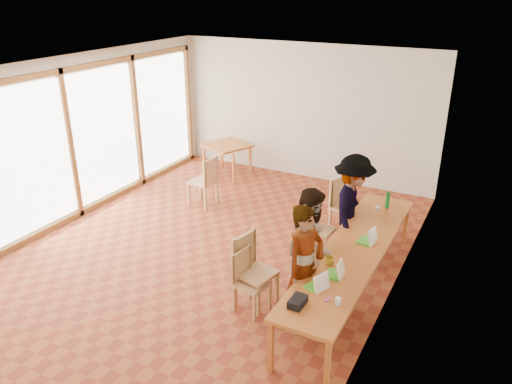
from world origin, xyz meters
TOP-DOWN VIEW (x-y plane):
  - ground at (0.00, 0.00)m, footprint 8.00×8.00m
  - wall_back at (0.00, 4.00)m, footprint 6.00×0.10m
  - wall_right at (3.00, 0.00)m, footprint 0.10×8.00m
  - window_wall at (-2.96, 0.00)m, footprint 0.10×8.00m
  - ceiling at (0.00, 0.00)m, footprint 6.00×8.00m
  - communal_table at (2.50, -0.11)m, footprint 0.80×4.00m
  - side_table at (-1.53, 3.20)m, footprint 0.90×0.90m
  - chair_near at (1.29, -0.93)m, footprint 0.56×0.56m
  - chair_mid at (1.32, -1.09)m, footprint 0.47×0.47m
  - chair_far at (1.57, 0.81)m, footprint 0.44×0.44m
  - chair_empty at (1.70, 1.74)m, footprint 0.57×0.57m
  - chair_spare at (-1.03, 1.55)m, footprint 0.49×0.49m
  - person_near at (2.13, -1.02)m, footprint 0.58×0.71m
  - person_mid at (1.96, -0.36)m, footprint 0.69×0.85m
  - person_far at (2.14, 0.91)m, footprint 0.81×1.21m
  - laptop_near at (2.41, -1.27)m, footprint 0.30×0.31m
  - laptop_mid at (2.52, -0.90)m, footprint 0.23×0.26m
  - laptop_far at (2.63, 0.15)m, footprint 0.26×0.29m
  - yellow_mug at (2.33, -0.68)m, footprint 0.18×0.18m
  - green_bottle at (2.56, 1.44)m, footprint 0.07×0.07m
  - clear_glass at (2.73, -1.47)m, footprint 0.07×0.07m
  - condiment_cup at (2.45, 1.28)m, footprint 0.08×0.08m
  - pink_phone at (2.59, -1.44)m, footprint 0.05×0.10m
  - black_pouch at (2.32, -1.69)m, footprint 0.16×0.26m

SIDE VIEW (x-z plane):
  - ground at x=0.00m, z-range 0.00..0.00m
  - chair_mid at x=1.32m, z-range 0.30..0.77m
  - chair_far at x=1.57m, z-range 0.31..0.78m
  - chair_empty at x=1.70m, z-range 0.35..0.88m
  - chair_spare at x=-1.03m, z-range 0.35..0.89m
  - chair_near at x=1.29m, z-range 0.35..0.90m
  - side_table at x=-1.53m, z-range 0.29..1.04m
  - communal_table at x=2.50m, z-range 0.33..1.08m
  - pink_phone at x=2.59m, z-range 0.75..0.76m
  - condiment_cup at x=2.45m, z-range 0.75..0.81m
  - clear_glass at x=2.73m, z-range 0.75..0.84m
  - black_pouch at x=2.32m, z-range 0.75..0.84m
  - yellow_mug at x=2.33m, z-range 0.75..0.86m
  - laptop_mid at x=2.52m, z-range 0.70..0.91m
  - laptop_near at x=2.41m, z-range 0.70..0.91m
  - laptop_far at x=2.63m, z-range 0.70..0.92m
  - person_mid at x=1.96m, z-range 0.00..1.63m
  - person_near at x=2.13m, z-range 0.00..1.68m
  - person_far at x=2.14m, z-range 0.00..1.75m
  - green_bottle at x=2.56m, z-range 0.75..1.03m
  - wall_back at x=0.00m, z-range 0.00..3.00m
  - wall_right at x=3.00m, z-range 0.00..3.00m
  - window_wall at x=-2.96m, z-range 0.00..3.00m
  - ceiling at x=0.00m, z-range 3.00..3.04m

